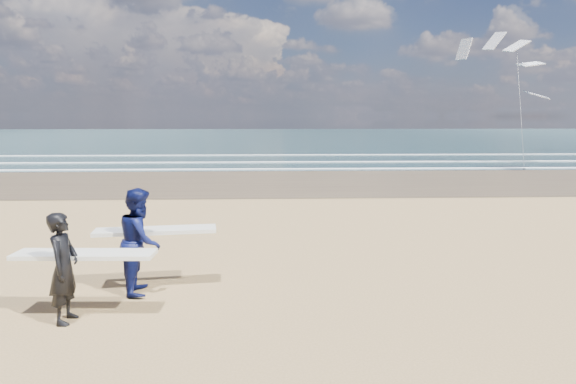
{
  "coord_description": "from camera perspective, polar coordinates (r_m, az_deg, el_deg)",
  "views": [
    {
      "loc": [
        2.02,
        -7.38,
        3.13
      ],
      "look_at": [
        2.58,
        6.0,
        1.16
      ],
      "focal_mm": 32.0,
      "sensor_mm": 36.0,
      "label": 1
    }
  ],
  "objects": [
    {
      "name": "ocean",
      "position": [
        81.45,
        10.41,
        6.06
      ],
      "size": [
        220.0,
        100.0,
        0.02
      ],
      "primitive_type": "cube",
      "color": "#1A3539",
      "rests_on": "ground"
    },
    {
      "name": "foam_breakers",
      "position": [
        39.89,
        24.44,
        3.21
      ],
      "size": [
        220.0,
        11.7,
        0.05
      ],
      "color": "white",
      "rests_on": "ground"
    },
    {
      "name": "surfer_near",
      "position": [
        8.61,
        -23.33,
        -7.52
      ],
      "size": [
        2.22,
        0.97,
        1.71
      ],
      "color": "black",
      "rests_on": "ground"
    },
    {
      "name": "surfer_far",
      "position": [
        9.55,
        -15.98,
        -5.14
      ],
      "size": [
        2.25,
        1.24,
        1.89
      ],
      "color": "#0B1141",
      "rests_on": "ground"
    },
    {
      "name": "kite_1",
      "position": [
        36.14,
        24.27,
        11.16
      ],
      "size": [
        6.87,
        4.86,
        8.99
      ],
      "color": "slate",
      "rests_on": "ground"
    }
  ]
}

